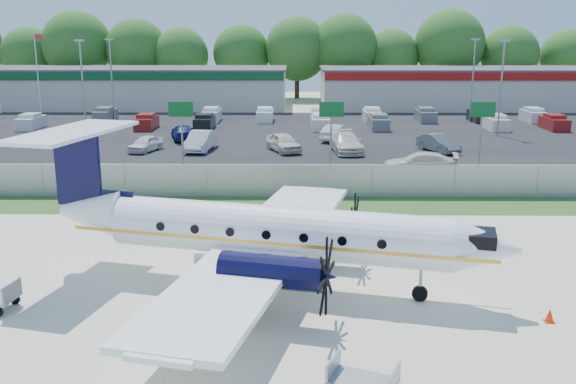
{
  "coord_description": "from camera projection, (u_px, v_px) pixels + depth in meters",
  "views": [
    {
      "loc": [
        0.3,
        -23.84,
        9.75
      ],
      "look_at": [
        0.0,
        6.0,
        2.3
      ],
      "focal_mm": 40.0,
      "sensor_mm": 36.0,
      "label": 1
    }
  ],
  "objects": [
    {
      "name": "ground",
      "position": [
        287.0,
        284.0,
        25.5
      ],
      "size": [
        170.0,
        170.0,
        0.0
      ],
      "primitive_type": "plane",
      "color": "beige",
      "rests_on": "ground"
    },
    {
      "name": "grass_verge",
      "position": [
        289.0,
        205.0,
        37.14
      ],
      "size": [
        170.0,
        4.0,
        0.02
      ],
      "primitive_type": "cube",
      "color": "#2D561E",
      "rests_on": "ground"
    },
    {
      "name": "access_road",
      "position": [
        290.0,
        178.0,
        43.93
      ],
      "size": [
        170.0,
        8.0,
        0.02
      ],
      "primitive_type": "cube",
      "color": "black",
      "rests_on": "ground"
    },
    {
      "name": "parking_lot",
      "position": [
        291.0,
        132.0,
        64.3
      ],
      "size": [
        170.0,
        32.0,
        0.02
      ],
      "primitive_type": "cube",
      "color": "black",
      "rests_on": "ground"
    },
    {
      "name": "perimeter_fence",
      "position": [
        289.0,
        181.0,
        38.84
      ],
      "size": [
        120.0,
        0.06,
        1.99
      ],
      "color": "gray",
      "rests_on": "ground"
    },
    {
      "name": "building_west",
      "position": [
        112.0,
        87.0,
        85.22
      ],
      "size": [
        46.4,
        12.4,
        5.24
      ],
      "color": "beige",
      "rests_on": "ground"
    },
    {
      "name": "building_east",
      "position": [
        489.0,
        88.0,
        84.74
      ],
      "size": [
        44.4,
        12.4,
        5.24
      ],
      "color": "beige",
      "rests_on": "ground"
    },
    {
      "name": "sign_left",
      "position": [
        181.0,
        119.0,
        46.92
      ],
      "size": [
        1.8,
        0.26,
        5.0
      ],
      "color": "gray",
      "rests_on": "ground"
    },
    {
      "name": "sign_mid",
      "position": [
        331.0,
        119.0,
        46.82
      ],
      "size": [
        1.8,
        0.26,
        5.0
      ],
      "color": "gray",
      "rests_on": "ground"
    },
    {
      "name": "sign_right",
      "position": [
        482.0,
        119.0,
        46.71
      ],
      "size": [
        1.8,
        0.26,
        5.0
      ],
      "color": "gray",
      "rests_on": "ground"
    },
    {
      "name": "flagpole_east",
      "position": [
        38.0,
        67.0,
        77.79
      ],
      "size": [
        1.06,
        0.12,
        10.0
      ],
      "color": "white",
      "rests_on": "ground"
    },
    {
      "name": "light_pole_nw",
      "position": [
        82.0,
        81.0,
        61.29
      ],
      "size": [
        0.9,
        0.35,
        9.09
      ],
      "color": "gray",
      "rests_on": "ground"
    },
    {
      "name": "light_pole_ne",
      "position": [
        502.0,
        81.0,
        60.9
      ],
      "size": [
        0.9,
        0.35,
        9.09
      ],
      "color": "gray",
      "rests_on": "ground"
    },
    {
      "name": "light_pole_sw",
      "position": [
        111.0,
        74.0,
        70.99
      ],
      "size": [
        0.9,
        0.35,
        9.09
      ],
      "color": "gray",
      "rests_on": "ground"
    },
    {
      "name": "light_pole_se",
      "position": [
        473.0,
        74.0,
        70.6
      ],
      "size": [
        0.9,
        0.35,
        9.09
      ],
      "color": "gray",
      "rests_on": "ground"
    },
    {
      "name": "tree_line",
      "position": [
        292.0,
        98.0,
        97.29
      ],
      "size": [
        112.0,
        6.0,
        14.0
      ],
      "primitive_type": null,
      "color": "#285D1B",
      "rests_on": "ground"
    },
    {
      "name": "aircraft",
      "position": [
        267.0,
        231.0,
        24.83
      ],
      "size": [
        19.3,
        18.88,
        5.89
      ],
      "color": "white",
      "rests_on": "ground"
    },
    {
      "name": "pushback_tug",
      "position": [
        224.0,
        253.0,
        27.44
      ],
      "size": [
        2.27,
        1.65,
        1.21
      ],
      "color": "white",
      "rests_on": "ground"
    },
    {
      "name": "baggage_cart_far",
      "position": [
        363.0,
        381.0,
        17.61
      ],
      "size": [
        2.12,
        1.74,
        0.96
      ],
      "color": "gray",
      "rests_on": "ground"
    },
    {
      "name": "cone_nose",
      "position": [
        550.0,
        316.0,
        22.16
      ],
      "size": [
        0.35,
        0.35,
        0.49
      ],
      "color": "#EC3307",
      "rests_on": "ground"
    },
    {
      "name": "cone_starboard_wing",
      "position": [
        349.0,
        237.0,
        30.59
      ],
      "size": [
        0.4,
        0.4,
        0.57
      ],
      "color": "#EC3307",
      "rests_on": "ground"
    },
    {
      "name": "road_car_mid",
      "position": [
        419.0,
        174.0,
        45.44
      ],
      "size": [
        5.56,
        2.99,
        1.53
      ],
      "primitive_type": "imported",
      "rotation": [
        0.0,
        0.0,
        -1.74
      ],
      "color": "beige",
      "rests_on": "ground"
    },
    {
      "name": "parked_car_a",
      "position": [
        146.0,
        151.0,
        53.95
      ],
      "size": [
        2.71,
        4.23,
        1.34
      ],
      "primitive_type": "imported",
      "rotation": [
        0.0,
        0.0,
        -0.31
      ],
      "color": "silver",
      "rests_on": "ground"
    },
    {
      "name": "parked_car_b",
      "position": [
        201.0,
        151.0,
        54.29
      ],
      "size": [
        2.33,
        5.23,
        1.67
      ],
      "primitive_type": "imported",
      "rotation": [
        0.0,
        0.0,
        -0.12
      ],
      "color": "silver",
      "rests_on": "ground"
    },
    {
      "name": "parked_car_c",
      "position": [
        284.0,
        152.0,
        53.88
      ],
      "size": [
        3.44,
        4.96,
        1.57
      ],
      "primitive_type": "imported",
      "rotation": [
        0.0,
        0.0,
        0.38
      ],
      "color": "beige",
      "rests_on": "ground"
    },
    {
      "name": "parked_car_d",
      "position": [
        346.0,
        152.0,
        53.57
      ],
      "size": [
        2.8,
        5.76,
        1.62
      ],
      "primitive_type": "imported",
      "rotation": [
        0.0,
        0.0,
        0.1
      ],
      "color": "beige",
      "rests_on": "ground"
    },
    {
      "name": "parked_car_e",
      "position": [
        438.0,
        152.0,
        53.79
      ],
      "size": [
        3.19,
        4.73,
        1.47
      ],
      "primitive_type": "imported",
      "rotation": [
        0.0,
        0.0,
        0.4
      ],
      "color": "#595B5E",
      "rests_on": "ground"
    },
    {
      "name": "parked_car_f",
      "position": [
        183.0,
        140.0,
        59.62
      ],
      "size": [
        3.15,
        5.21,
        1.41
      ],
      "primitive_type": "imported",
      "rotation": [
        0.0,
        0.0,
        3.4
      ],
      "color": "navy",
      "rests_on": "ground"
    },
    {
      "name": "parked_car_g",
      "position": [
        337.0,
        141.0,
        59.35
      ],
      "size": [
        3.36,
        4.83,
        1.51
      ],
      "primitive_type": "imported",
      "rotation": [
        0.0,
        0.0,
        2.71
      ],
      "color": "silver",
      "rests_on": "ground"
    },
    {
      "name": "far_parking_rows",
      "position": [
        292.0,
        125.0,
        69.15
      ],
      "size": [
        56.0,
        10.0,
        1.6
      ],
      "primitive_type": null,
      "color": "gray",
      "rests_on": "ground"
    }
  ]
}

